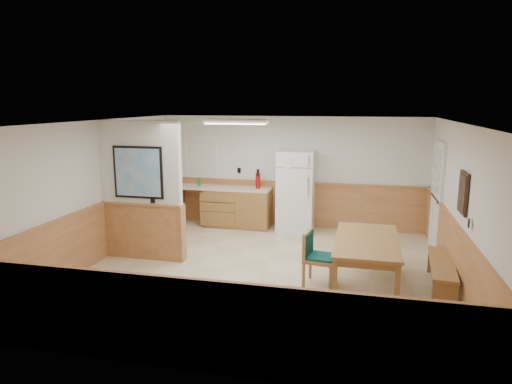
% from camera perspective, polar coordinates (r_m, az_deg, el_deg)
% --- Properties ---
extents(ground, '(6.00, 6.00, 0.00)m').
position_cam_1_polar(ground, '(7.80, 0.78, -9.93)').
color(ground, beige).
rests_on(ground, ground).
extents(ceiling, '(6.00, 6.00, 0.02)m').
position_cam_1_polar(ceiling, '(7.28, 0.83, 8.75)').
color(ceiling, white).
rests_on(ceiling, back_wall).
extents(back_wall, '(6.00, 0.02, 2.50)m').
position_cam_1_polar(back_wall, '(10.34, 4.33, 2.49)').
color(back_wall, silver).
rests_on(back_wall, ground).
extents(right_wall, '(0.02, 6.00, 2.50)m').
position_cam_1_polar(right_wall, '(7.42, 24.08, -1.93)').
color(right_wall, silver).
rests_on(right_wall, ground).
extents(left_wall, '(0.02, 6.00, 2.50)m').
position_cam_1_polar(left_wall, '(8.58, -19.19, 0.09)').
color(left_wall, silver).
rests_on(left_wall, ground).
extents(wainscot_back, '(6.00, 0.04, 1.00)m').
position_cam_1_polar(wainscot_back, '(10.46, 4.25, -1.58)').
color(wainscot_back, tan).
rests_on(wainscot_back, ground).
extents(wainscot_right, '(0.04, 6.00, 1.00)m').
position_cam_1_polar(wainscot_right, '(7.61, 23.48, -7.43)').
color(wainscot_right, tan).
rests_on(wainscot_right, ground).
extents(wainscot_left, '(0.04, 6.00, 1.00)m').
position_cam_1_polar(wainscot_left, '(8.73, -18.76, -4.75)').
color(wainscot_left, tan).
rests_on(wainscot_left, ground).
extents(partition_wall, '(1.50, 0.20, 2.50)m').
position_cam_1_polar(partition_wall, '(8.38, -14.12, -0.00)').
color(partition_wall, silver).
rests_on(partition_wall, ground).
extents(kitchen_counter, '(2.20, 0.61, 1.00)m').
position_cam_1_polar(kitchen_counter, '(10.44, -2.57, -1.82)').
color(kitchen_counter, olive).
rests_on(kitchen_counter, ground).
extents(exterior_door, '(0.07, 1.02, 2.15)m').
position_cam_1_polar(exterior_door, '(9.29, 21.61, -0.51)').
color(exterior_door, white).
rests_on(exterior_door, ground).
extents(kitchen_window, '(0.80, 0.04, 1.00)m').
position_cam_1_polar(kitchen_window, '(10.80, -6.78, 4.42)').
color(kitchen_window, white).
rests_on(kitchen_window, back_wall).
extents(wall_painting, '(0.04, 0.50, 0.60)m').
position_cam_1_polar(wall_painting, '(7.07, 24.45, -0.09)').
color(wall_painting, black).
rests_on(wall_painting, right_wall).
extents(fluorescent_fixture, '(1.20, 0.30, 0.09)m').
position_cam_1_polar(fluorescent_fixture, '(8.73, -2.54, 8.80)').
color(fluorescent_fixture, white).
rests_on(fluorescent_fixture, ceiling).
extents(refrigerator, '(0.80, 0.73, 1.78)m').
position_cam_1_polar(refrigerator, '(10.02, 4.98, 0.11)').
color(refrigerator, white).
rests_on(refrigerator, ground).
extents(dining_table, '(0.96, 1.90, 0.75)m').
position_cam_1_polar(dining_table, '(7.22, 13.65, -6.45)').
color(dining_table, '#A66F3D').
rests_on(dining_table, ground).
extents(dining_bench, '(0.49, 1.59, 0.45)m').
position_cam_1_polar(dining_bench, '(7.51, 22.20, -8.86)').
color(dining_bench, '#A66F3D').
rests_on(dining_bench, ground).
extents(dining_chair, '(0.72, 0.54, 0.85)m').
position_cam_1_polar(dining_chair, '(7.20, 7.35, -7.68)').
color(dining_chair, '#A66F3D').
rests_on(dining_chair, ground).
extents(fire_extinguisher, '(0.11, 0.11, 0.44)m').
position_cam_1_polar(fire_extinguisher, '(10.20, 0.25, 1.51)').
color(fire_extinguisher, '#B1090A').
rests_on(fire_extinguisher, kitchen_counter).
extents(soap_bottle, '(0.07, 0.07, 0.19)m').
position_cam_1_polar(soap_bottle, '(10.63, -7.12, 1.29)').
color(soap_bottle, '#178029').
rests_on(soap_bottle, kitchen_counter).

